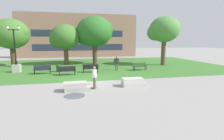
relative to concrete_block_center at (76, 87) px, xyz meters
name	(u,v)px	position (x,y,z in m)	size (l,w,h in m)	color
ground_plane	(90,81)	(1.21, 2.79, -0.31)	(140.00, 140.00, 0.00)	gray
grass_lawn	(84,66)	(1.21, 12.79, -0.30)	(40.00, 20.00, 0.02)	#3D752D
concrete_block_center	(76,87)	(0.00, 0.00, 0.00)	(1.89, 0.90, 0.64)	#B2ADA3
concrete_block_left	(133,82)	(4.44, 0.47, 0.00)	(1.80, 0.90, 0.64)	#BCB7B2
person_skateboarder	(94,76)	(1.35, 0.27, 0.66)	(0.30, 0.61, 1.71)	brown
skateboard	(90,88)	(1.01, 0.21, -0.22)	(1.04, 0.45, 0.14)	#2D4C75
puddle	(75,96)	(-0.15, -1.18, -0.30)	(1.41, 1.41, 0.01)	#47515B
park_bench_near_left	(139,66)	(7.70, 7.53, 0.23)	(1.85, 0.75, 0.90)	#284723
park_bench_near_right	(91,68)	(1.68, 7.31, 0.23)	(1.85, 0.73, 0.90)	black
park_bench_far_left	(67,70)	(-0.90, 6.22, 0.23)	(1.83, 0.63, 0.90)	black
park_bench_far_right	(42,69)	(-3.57, 7.47, 0.23)	(1.84, 0.69, 0.90)	#1E232D
lamp_post_right	(16,63)	(-6.61, 9.09, 0.77)	(1.32, 0.80, 5.27)	#ADA89E
tree_far_left	(65,37)	(-1.37, 14.84, 3.80)	(4.58, 4.36, 6.02)	brown
tree_near_left	(94,32)	(2.97, 14.77, 4.61)	(5.75, 5.48, 7.31)	#4C3823
tree_near_right	(164,30)	(12.76, 11.24, 4.83)	(4.58, 4.36, 7.07)	brown
tree_far_right	(11,34)	(-8.50, 14.13, 4.14)	(5.03, 4.79, 6.54)	#4C3823
trash_bin	(58,68)	(-1.96, 8.38, 0.20)	(0.49, 0.49, 0.96)	#234C28
person_bystander_near_lawn	(117,63)	(4.90, 7.94, 0.68)	(0.76, 0.42, 1.71)	brown
building_facade_distant	(79,36)	(1.05, 27.29, 4.42)	(26.03, 1.03, 9.46)	#8E6B56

